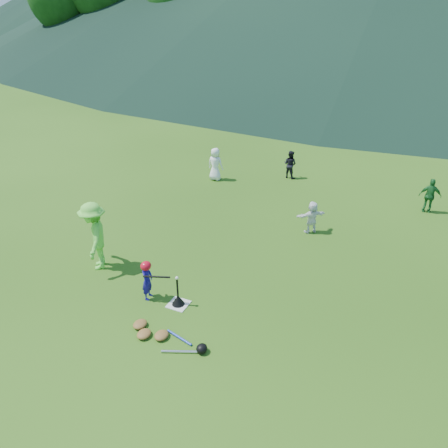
% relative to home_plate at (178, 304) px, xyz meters
% --- Properties ---
extents(ground, '(120.00, 120.00, 0.00)m').
position_rel_home_plate_xyz_m(ground, '(0.00, 0.00, -0.01)').
color(ground, '#284F12').
rests_on(ground, ground).
extents(home_plate, '(0.45, 0.45, 0.02)m').
position_rel_home_plate_xyz_m(home_plate, '(0.00, 0.00, 0.00)').
color(home_plate, silver).
rests_on(home_plate, ground).
extents(baseball, '(0.08, 0.08, 0.08)m').
position_rel_home_plate_xyz_m(baseball, '(0.00, 0.00, 0.73)').
color(baseball, white).
rests_on(baseball, batting_tee).
extents(batter_child, '(0.30, 0.39, 0.96)m').
position_rel_home_plate_xyz_m(batter_child, '(-0.77, -0.06, 0.47)').
color(batter_child, navy).
rests_on(batter_child, ground).
extents(adult_coach, '(1.21, 1.35, 1.82)m').
position_rel_home_plate_xyz_m(adult_coach, '(-2.68, 0.52, 0.90)').
color(adult_coach, '#6BE342').
rests_on(adult_coach, ground).
extents(fielder_a, '(0.63, 0.42, 1.25)m').
position_rel_home_plate_xyz_m(fielder_a, '(-2.56, 7.26, 0.61)').
color(fielder_a, white).
rests_on(fielder_a, ground).
extents(fielder_b, '(0.60, 0.51, 1.08)m').
position_rel_home_plate_xyz_m(fielder_b, '(-0.05, 8.66, 0.53)').
color(fielder_b, black).
rests_on(fielder_b, ground).
extents(fielder_c, '(0.70, 0.35, 1.15)m').
position_rel_home_plate_xyz_m(fielder_c, '(4.95, 7.61, 0.56)').
color(fielder_c, '#1F682B').
rests_on(fielder_c, ground).
extents(fielder_d, '(0.88, 0.83, 0.99)m').
position_rel_home_plate_xyz_m(fielder_d, '(1.85, 4.69, 0.48)').
color(fielder_d, white).
rests_on(fielder_d, ground).
extents(batting_tee, '(0.30, 0.30, 0.68)m').
position_rel_home_plate_xyz_m(batting_tee, '(0.00, 0.00, 0.12)').
color(batting_tee, black).
rests_on(batting_tee, home_plate).
extents(batter_gear, '(0.72, 0.29, 0.32)m').
position_rel_home_plate_xyz_m(batter_gear, '(-0.74, -0.06, 0.86)').
color(batter_gear, red).
rests_on(batter_gear, ground).
extents(equipment_pile, '(1.80, 0.66, 0.19)m').
position_rel_home_plate_xyz_m(equipment_pile, '(0.23, -1.11, 0.06)').
color(equipment_pile, olive).
rests_on(equipment_pile, ground).
extents(outfield_fence, '(70.07, 0.08, 1.33)m').
position_rel_home_plate_xyz_m(outfield_fence, '(0.00, 28.00, 0.69)').
color(outfield_fence, gray).
rests_on(outfield_fence, ground).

